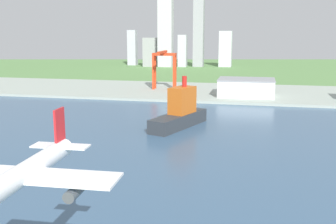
# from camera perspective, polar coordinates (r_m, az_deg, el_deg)

# --- Properties ---
(ground_plane) EXTENTS (2400.00, 2400.00, 0.00)m
(ground_plane) POSITION_cam_1_polar(r_m,az_deg,el_deg) (268.97, -1.20, -3.06)
(ground_plane) COLOR #5A8749
(water_bay) EXTENTS (840.00, 360.00, 0.15)m
(water_bay) POSITION_cam_1_polar(r_m,az_deg,el_deg) (213.40, -5.04, -6.90)
(water_bay) COLOR #385675
(water_bay) RESTS_ON ground
(industrial_pier) EXTENTS (840.00, 140.00, 2.50)m
(industrial_pier) POSITION_cam_1_polar(r_m,az_deg,el_deg) (452.25, 4.50, 2.88)
(industrial_pier) COLOR #9AA69A
(industrial_pier) RESTS_ON ground
(airplane_landing) EXTENTS (36.76, 43.46, 13.57)m
(airplane_landing) POSITION_cam_1_polar(r_m,az_deg,el_deg) (81.37, -20.15, -8.57)
(airplane_landing) COLOR white
(container_barge) EXTENTS (32.87, 59.13, 35.48)m
(container_barge) POSITION_cam_1_polar(r_m,az_deg,el_deg) (285.93, 1.71, -0.11)
(container_barge) COLOR #2D3338
(container_barge) RESTS_ON water_bay
(port_crane_red) EXTENTS (26.04, 38.59, 43.30)m
(port_crane_red) POSITION_cam_1_polar(r_m,az_deg,el_deg) (456.32, -0.56, 7.06)
(port_crane_red) COLOR red
(port_crane_red) RESTS_ON industrial_pier
(warehouse_main) EXTENTS (55.93, 40.10, 17.40)m
(warehouse_main) POSITION_cam_1_polar(r_m,az_deg,el_deg) (418.13, 10.92, 3.42)
(warehouse_main) COLOR white
(warehouse_main) RESTS_ON industrial_pier
(distant_skyline) EXTENTS (207.30, 48.45, 153.79)m
(distant_skyline) POSITION_cam_1_polar(r_m,az_deg,el_deg) (795.35, 1.60, 10.60)
(distant_skyline) COLOR #B4B3C2
(distant_skyline) RESTS_ON ground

